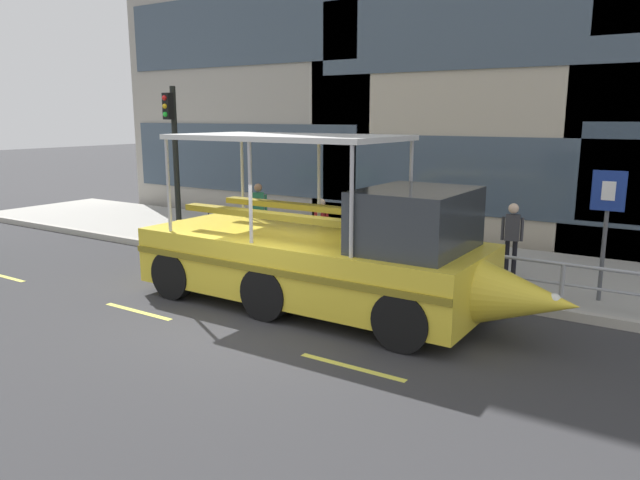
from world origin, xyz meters
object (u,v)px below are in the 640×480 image
leaned_bicycle (212,230)px  pedestrian_mid_right (321,222)px  pedestrian_near_bow (512,233)px  duck_tour_boat (330,256)px  pedestrian_mid_left (412,225)px  parking_sign (607,213)px  pedestrian_near_stern (258,207)px  traffic_light_pole (174,149)px

leaned_bicycle → pedestrian_mid_right: bearing=3.3°
pedestrian_near_bow → pedestrian_mid_right: pedestrian_near_bow is taller
duck_tour_boat → pedestrian_mid_right: duck_tour_boat is taller
pedestrian_mid_left → parking_sign: bearing=-11.4°
parking_sign → pedestrian_near_stern: 9.13m
pedestrian_mid_right → pedestrian_near_stern: 2.63m
traffic_light_pole → pedestrian_near_bow: (9.21, 1.25, -1.63)m
duck_tour_boat → pedestrian_near_bow: (2.44, 3.70, 0.11)m
duck_tour_boat → parking_sign: bearing=32.7°
pedestrian_near_bow → traffic_light_pole: bearing=-172.3°
pedestrian_mid_left → pedestrian_near_stern: bearing=-178.1°
pedestrian_mid_left → pedestrian_near_stern: 4.69m
parking_sign → pedestrian_near_bow: 2.28m
leaned_bicycle → pedestrian_mid_left: pedestrian_mid_left is taller
pedestrian_near_bow → pedestrian_near_stern: (-7.10, -0.13, 0.01)m
pedestrian_near_bow → pedestrian_near_stern: pedestrian_near_stern is taller
parking_sign → pedestrian_mid_right: bearing=179.3°
leaned_bicycle → pedestrian_near_stern: bearing=40.3°
pedestrian_mid_right → pedestrian_near_stern: bearing=165.7°
duck_tour_boat → pedestrian_mid_left: duck_tour_boat is taller
leaned_bicycle → pedestrian_mid_left: bearing=10.0°
traffic_light_pole → pedestrian_near_stern: (2.11, 1.12, -1.62)m
leaned_bicycle → pedestrian_mid_left: size_ratio=1.12×
parking_sign → pedestrian_mid_right: 6.58m
leaned_bicycle → pedestrian_mid_right: size_ratio=1.15×
traffic_light_pole → pedestrian_mid_right: 4.99m
pedestrian_mid_right → parking_sign: bearing=-0.7°
parking_sign → duck_tour_boat: size_ratio=0.29×
pedestrian_mid_left → traffic_light_pole: bearing=-169.4°
pedestrian_mid_right → pedestrian_near_stern: size_ratio=0.90×
pedestrian_mid_left → pedestrian_near_stern: (-4.68, -0.15, 0.07)m
pedestrian_near_stern → pedestrian_near_bow: bearing=1.1°
duck_tour_boat → pedestrian_mid_right: 3.60m
parking_sign → pedestrian_near_stern: (-9.08, 0.73, -0.72)m
leaned_bicycle → traffic_light_pole: bearing=-166.5°
pedestrian_near_bow → pedestrian_near_stern: size_ratio=0.99×
duck_tour_boat → pedestrian_mid_left: (0.03, 3.72, 0.04)m
traffic_light_pole → parking_sign: size_ratio=1.71×
parking_sign → leaned_bicycle: (-10.09, -0.12, -1.35)m
parking_sign → pedestrian_mid_left: 4.55m
traffic_light_pole → pedestrian_mid_left: size_ratio=2.80×
traffic_light_pole → leaned_bicycle: 2.52m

